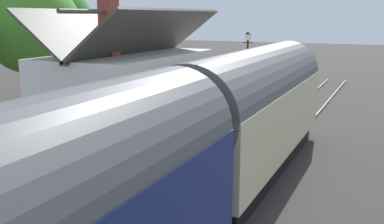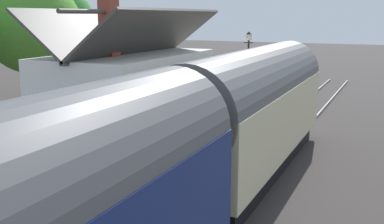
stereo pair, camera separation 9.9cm
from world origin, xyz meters
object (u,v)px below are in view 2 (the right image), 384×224
(train, at_px, (182,152))
(planter_under_sign, at_px, (91,178))
(lamp_post_platform, at_px, (248,53))
(tree_behind_building, at_px, (33,26))
(planter_by_door, at_px, (207,94))
(station_building, at_px, (130,89))
(tree_distant, at_px, (68,20))
(bench_mid_platform, at_px, (62,162))
(station_sign_board, at_px, (7,176))

(train, distance_m, planter_under_sign, 2.89)
(lamp_post_platform, relative_size, tree_behind_building, 0.52)
(planter_by_door, bearing_deg, lamp_post_platform, -77.20)
(lamp_post_platform, bearing_deg, station_building, 162.83)
(planter_under_sign, distance_m, lamp_post_platform, 13.83)
(lamp_post_platform, distance_m, tree_distant, 12.11)
(planter_under_sign, relative_size, lamp_post_platform, 0.20)
(planter_by_door, distance_m, lamp_post_platform, 3.16)
(planter_under_sign, bearing_deg, bench_mid_platform, 76.68)
(bench_mid_platform, bearing_deg, train, -92.98)
(planter_by_door, distance_m, planter_under_sign, 13.34)
(station_sign_board, bearing_deg, bench_mid_platform, 19.31)
(lamp_post_platform, relative_size, station_sign_board, 2.39)
(planter_under_sign, bearing_deg, lamp_post_platform, 0.32)
(station_sign_board, bearing_deg, lamp_post_platform, -0.51)
(train, relative_size, station_sign_board, 14.18)
(tree_behind_building, bearing_deg, tree_distant, 25.11)
(station_building, bearing_deg, station_sign_board, -164.90)
(planter_under_sign, bearing_deg, tree_distant, 41.56)
(bench_mid_platform, bearing_deg, tree_distant, 39.18)
(train, xyz_separation_m, station_sign_board, (-2.62, 2.91, -0.17))
(planter_by_door, distance_m, station_sign_board, 15.84)
(train, distance_m, tree_distant, 20.23)
(planter_under_sign, height_order, station_sign_board, station_sign_board)
(planter_under_sign, bearing_deg, station_building, 22.99)
(train, distance_m, bench_mid_platform, 4.00)
(tree_distant, distance_m, tree_behind_building, 6.31)
(train, height_order, lamp_post_platform, lamp_post_platform)
(tree_behind_building, bearing_deg, lamp_post_platform, -58.36)
(train, height_order, bench_mid_platform, train)
(train, height_order, station_building, station_building)
(tree_behind_building, bearing_deg, bench_mid_platform, -132.94)
(bench_mid_platform, distance_m, planter_under_sign, 1.25)
(train, xyz_separation_m, bench_mid_platform, (0.20, 3.90, -0.88))
(tree_behind_building, bearing_deg, train, -122.91)
(planter_under_sign, distance_m, tree_behind_building, 12.83)
(lamp_post_platform, bearing_deg, planter_by_door, 102.80)
(station_sign_board, distance_m, tree_behind_building, 14.18)
(station_building, relative_size, lamp_post_platform, 2.08)
(train, height_order, station_sign_board, train)
(bench_mid_platform, distance_m, station_sign_board, 3.07)
(lamp_post_platform, bearing_deg, bench_mid_platform, 175.15)
(train, xyz_separation_m, lamp_post_platform, (13.56, 2.76, 1.26))
(train, relative_size, lamp_post_platform, 5.94)
(lamp_post_platform, distance_m, tree_behind_building, 11.03)
(planter_by_door, height_order, station_sign_board, station_sign_board)
(planter_by_door, xyz_separation_m, tree_distant, (0.46, 9.84, 3.94))
(station_building, xyz_separation_m, tree_distant, (7.76, 9.58, 2.63))
(station_sign_board, bearing_deg, planter_by_door, 7.30)
(planter_by_door, bearing_deg, planter_under_sign, -170.39)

